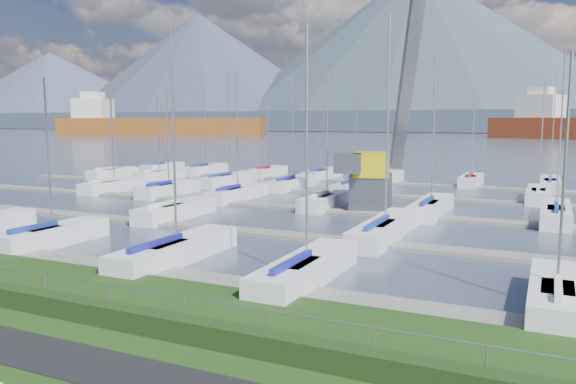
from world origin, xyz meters
The scene contains 10 objects.
path centered at (0.00, -3.00, 0.01)m, with size 160.00×2.00×0.04m, color black.
water centered at (0.00, 260.00, -0.40)m, with size 800.00×540.00×0.20m, color #404A5E.
hedge centered at (0.00, -0.40, 0.35)m, with size 80.00×0.70×0.70m, color #1D3312.
fence centered at (0.00, 0.00, 1.20)m, with size 0.04×0.04×80.00m, color #979AA0.
foothill centered at (0.00, 330.00, 6.00)m, with size 900.00×80.00×12.00m, color #404B5E.
mountains centered at (7.35, 404.62, 46.68)m, with size 1190.00×360.00×115.00m.
docks centered at (0.00, 26.00, -0.22)m, with size 90.00×41.60×0.25m.
crane centered at (0.23, 28.80, 5.33)m, with size 7.10×13.11×22.35m.
cargo_ship_west centered at (-147.81, 186.85, 3.64)m, with size 90.77×46.66×21.50m.
sailboat_fleet centered at (-2.94, 29.05, 5.35)m, with size 74.78×49.87×13.25m.
Camera 1 is at (12.13, -13.98, 6.70)m, focal length 35.00 mm.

